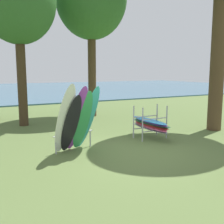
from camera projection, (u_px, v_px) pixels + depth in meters
The scene contains 5 objects.
ground_plane at pixel (134, 152), 8.54m from camera, with size 80.00×80.00×0.00m, color #566B38.
lake_water at pixel (7, 90), 35.88m from camera, with size 80.00×36.00×0.10m, color #38607A.
tree_mid_behind at pixel (18, 1), 11.88m from camera, with size 3.35×3.35×7.57m.
leaning_board_pile at pixel (77, 121), 8.33m from camera, with size 1.60×1.37×2.21m.
board_storage_rack at pixel (150, 124), 10.24m from camera, with size 1.15×2.13×1.25m.
Camera 1 is at (-4.50, -6.95, 2.55)m, focal length 43.25 mm.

